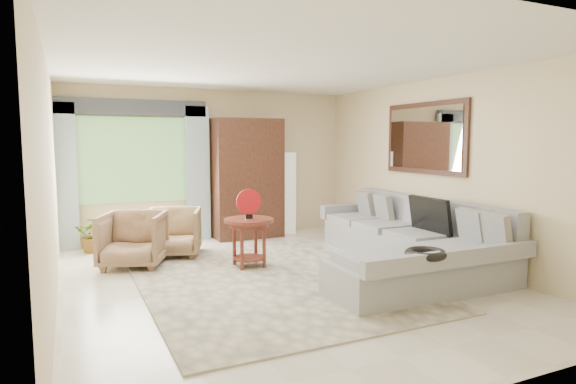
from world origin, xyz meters
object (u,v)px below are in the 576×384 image
sectional_sofa (408,247)px  tv_screen (430,215)px  armchair_left (133,239)px  armchair_right (173,232)px  potted_plant (93,234)px  coffee_table (249,242)px  floor_lamp (287,193)px  armoire (248,179)px

sectional_sofa → tv_screen: 0.52m
sectional_sofa → armchair_left: sectional_sofa is taller
sectional_sofa → armchair_right: bearing=143.8°
potted_plant → tv_screen: bearing=-35.5°
tv_screen → coffee_table: size_ratio=1.10×
tv_screen → armchair_left: (-3.62, 1.73, -0.34)m
tv_screen → armchair_right: tv_screen is taller
coffee_table → armchair_right: armchair_right is taller
coffee_table → floor_lamp: (1.50, 2.04, 0.40)m
sectional_sofa → armoire: size_ratio=1.65×
armchair_left → armoire: 2.56m
floor_lamp → coffee_table: bearing=-126.3°
sectional_sofa → floor_lamp: floor_lamp is taller
armchair_left → coffee_table: bearing=-4.2°
armoire → floor_lamp: bearing=4.3°
tv_screen → armoire: armoire is taller
sectional_sofa → armchair_right: sectional_sofa is taller
coffee_table → armchair_right: size_ratio=0.85×
coffee_table → armchair_left: size_ratio=0.81×
tv_screen → coffee_table: (-2.20, 1.02, -0.37)m
armoire → floor_lamp: size_ratio=1.40×
coffee_table → floor_lamp: 2.56m
armchair_right → floor_lamp: size_ratio=0.53×
tv_screen → potted_plant: tv_screen is taller
sectional_sofa → tv_screen: tv_screen is taller
coffee_table → armchair_right: bearing=126.3°
coffee_table → armoire: size_ratio=0.32×
sectional_sofa → coffee_table: size_ratio=5.16×
sectional_sofa → coffee_table: (-1.93, 0.92, 0.07)m
tv_screen → potted_plant: bearing=144.5°
coffee_table → potted_plant: bearing=134.8°
potted_plant → armoire: size_ratio=0.26×
armchair_right → potted_plant: (-1.07, 0.80, -0.09)m
armchair_left → potted_plant: 1.27m
tv_screen → armoire: bearing=116.5°
coffee_table → armoire: (0.70, 1.98, 0.70)m
tv_screen → armchair_left: 4.02m
coffee_table → armchair_left: armchair_left is taller
armchair_left → floor_lamp: size_ratio=0.55×
coffee_table → armchair_right: 1.35m
tv_screen → coffee_table: tv_screen is taller
armoire → sectional_sofa: bearing=-66.9°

